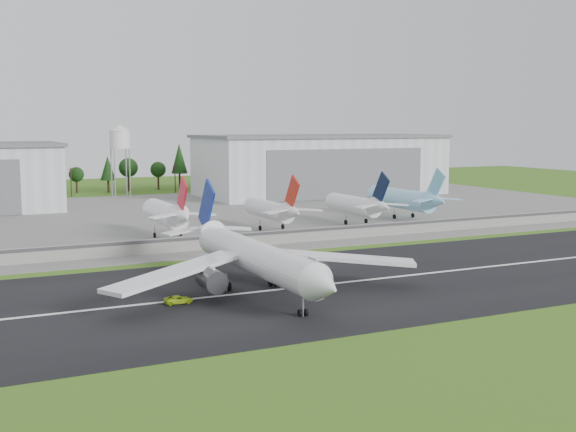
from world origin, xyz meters
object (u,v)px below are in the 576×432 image
parked_jet_navy (359,205)px  parked_jet_skyblue (407,199)px  main_airliner (257,265)px  ground_vehicle (179,300)px  parked_jet_red_a (169,214)px  parked_jet_red_b (274,210)px

parked_jet_navy → parked_jet_skyblue: parked_jet_skyblue is taller
main_airliner → parked_jet_navy: size_ratio=1.89×
ground_vehicle → parked_jet_red_a: bearing=-14.3°
parked_jet_red_b → parked_jet_skyblue: (48.00, 5.09, 0.48)m
parked_jet_red_a → parked_jet_red_b: parked_jet_red_a is taller
parked_jet_skyblue → parked_jet_red_a: bearing=-176.3°
ground_vehicle → parked_jet_navy: bearing=-47.0°
ground_vehicle → main_airliner: bearing=-82.9°
parked_jet_red_b → parked_jet_navy: (27.51, 0.02, 0.09)m
main_airliner → parked_jet_skyblue: bearing=-138.8°
parked_jet_red_a → parked_jet_skyblue: size_ratio=0.84×
ground_vehicle → parked_jet_skyblue: (96.63, 73.62, 5.59)m
parked_jet_red_a → parked_jet_skyblue: 78.04m
parked_jet_navy → parked_jet_skyblue: 21.11m
parked_jet_skyblue → main_airliner: bearing=-138.6°
main_airliner → ground_vehicle: bearing=5.9°
main_airliner → parked_jet_red_b: bearing=-117.0°
parked_jet_red_b → parked_jet_navy: bearing=0.0°
parked_jet_navy → main_airliner: bearing=-132.5°
main_airliner → parked_jet_red_b: size_ratio=1.89×
parked_jet_skyblue → ground_vehicle: bearing=-142.7°
ground_vehicle → parked_jet_red_b: 84.19m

